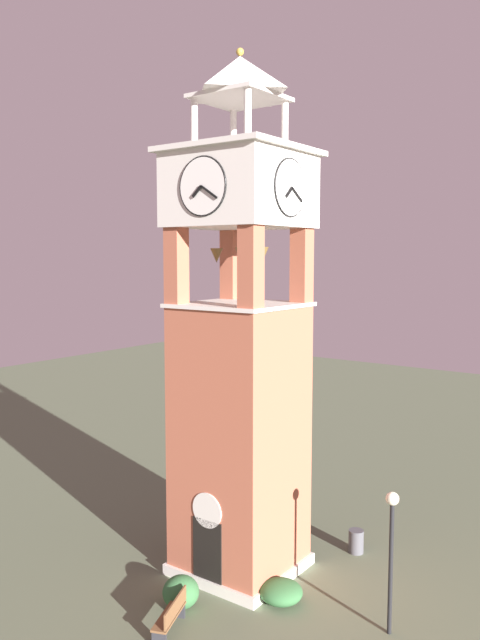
% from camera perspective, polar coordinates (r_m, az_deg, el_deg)
% --- Properties ---
extents(ground, '(80.00, 80.00, 0.00)m').
position_cam_1_polar(ground, '(22.36, -0.00, -21.46)').
color(ground, '#5B664C').
extents(clock_tower, '(3.97, 3.97, 16.50)m').
position_cam_1_polar(clock_tower, '(20.19, -0.00, -4.18)').
color(clock_tower, '#AD5B42').
rests_on(clock_tower, ground).
extents(park_bench, '(0.99, 1.65, 0.95)m').
position_cam_1_polar(park_bench, '(19.14, -6.21, -24.88)').
color(park_bench, brown).
rests_on(park_bench, ground).
extents(lamp_post, '(0.36, 0.36, 3.98)m').
position_cam_1_polar(lamp_post, '(18.39, 13.47, -18.41)').
color(lamp_post, black).
rests_on(lamp_post, ground).
extents(trash_bin, '(0.52, 0.52, 0.80)m').
position_cam_1_polar(trash_bin, '(23.56, 10.40, -18.99)').
color(trash_bin, '#4C4C51').
rests_on(trash_bin, ground).
extents(shrub_near_entry, '(1.07, 1.07, 0.94)m').
position_cam_1_polar(shrub_near_entry, '(20.19, -5.34, -23.18)').
color(shrub_near_entry, '#336638').
rests_on(shrub_near_entry, ground).
extents(shrub_left_of_tower, '(1.30, 1.30, 0.64)m').
position_cam_1_polar(shrub_left_of_tower, '(20.46, 3.70, -23.21)').
color(shrub_left_of_tower, '#336638').
rests_on(shrub_left_of_tower, ground).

